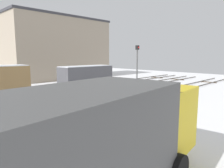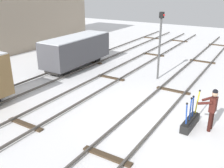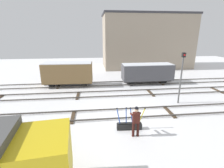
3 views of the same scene
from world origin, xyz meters
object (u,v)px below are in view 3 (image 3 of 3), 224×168
at_px(freight_car_near_switch, 68,73).
at_px(freight_car_mid_siding, 147,72).
at_px(switch_lever_frame, 129,125).
at_px(rail_worker, 136,119).
at_px(signal_post, 181,74).

distance_m(freight_car_near_switch, freight_car_mid_siding, 8.93).
bearing_deg(switch_lever_frame, freight_car_mid_siding, 69.51).
relative_size(rail_worker, freight_car_mid_siding, 0.32).
xyz_separation_m(switch_lever_frame, freight_car_near_switch, (-4.83, 9.41, 1.24)).
relative_size(switch_lever_frame, signal_post, 0.42).
bearing_deg(signal_post, freight_car_mid_siding, 97.89).
distance_m(rail_worker, freight_car_near_switch, 11.33).
bearing_deg(signal_post, freight_car_near_switch, 148.63).
height_order(rail_worker, freight_car_mid_siding, freight_car_mid_siding).
bearing_deg(switch_lever_frame, signal_post, 38.14).
bearing_deg(freight_car_mid_siding, signal_post, -82.70).
xyz_separation_m(signal_post, freight_car_near_switch, (-9.75, 5.95, -1.06)).
xyz_separation_m(rail_worker, freight_car_near_switch, (-5.02, 10.15, 0.45)).
distance_m(rail_worker, freight_car_mid_siding, 10.88).
height_order(switch_lever_frame, freight_car_mid_siding, freight_car_mid_siding).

